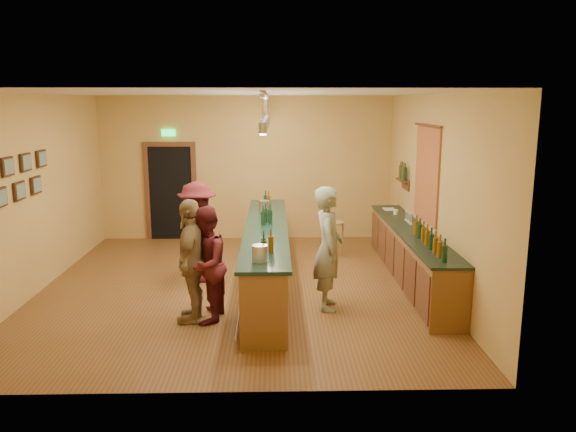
{
  "coord_description": "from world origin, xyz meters",
  "views": [
    {
      "loc": [
        0.63,
        -9.05,
        3.07
      ],
      "look_at": [
        0.86,
        0.2,
        1.18
      ],
      "focal_mm": 35.0,
      "sensor_mm": 36.0,
      "label": 1
    }
  ],
  "objects_px": {
    "back_counter": "(411,255)",
    "customer_b": "(192,260)",
    "tasting_bar": "(266,252)",
    "bartender": "(328,248)",
    "customer_c": "(198,232)",
    "customer_a": "(205,265)",
    "bar_stool": "(336,229)"
  },
  "relations": [
    {
      "from": "bartender",
      "to": "customer_c",
      "type": "bearing_deg",
      "value": 59.94
    },
    {
      "from": "back_counter",
      "to": "customer_a",
      "type": "height_order",
      "value": "customer_a"
    },
    {
      "from": "bartender",
      "to": "customer_b",
      "type": "relative_size",
      "value": 1.06
    },
    {
      "from": "back_counter",
      "to": "customer_c",
      "type": "relative_size",
      "value": 2.61
    },
    {
      "from": "bartender",
      "to": "customer_a",
      "type": "height_order",
      "value": "bartender"
    },
    {
      "from": "back_counter",
      "to": "customer_a",
      "type": "distance_m",
      "value": 3.73
    },
    {
      "from": "back_counter",
      "to": "customer_b",
      "type": "bearing_deg",
      "value": -155.3
    },
    {
      "from": "bartender",
      "to": "customer_b",
      "type": "bearing_deg",
      "value": 105.2
    },
    {
      "from": "tasting_bar",
      "to": "bartender",
      "type": "distance_m",
      "value": 1.41
    },
    {
      "from": "tasting_bar",
      "to": "customer_b",
      "type": "xyz_separation_m",
      "value": [
        -1.02,
        -1.43,
        0.28
      ]
    },
    {
      "from": "customer_c",
      "to": "tasting_bar",
      "type": "bearing_deg",
      "value": 70.86
    },
    {
      "from": "tasting_bar",
      "to": "customer_c",
      "type": "relative_size",
      "value": 2.92
    },
    {
      "from": "customer_b",
      "to": "bar_stool",
      "type": "height_order",
      "value": "customer_b"
    },
    {
      "from": "customer_c",
      "to": "bar_stool",
      "type": "height_order",
      "value": "customer_c"
    },
    {
      "from": "bar_stool",
      "to": "back_counter",
      "type": "bearing_deg",
      "value": -57.02
    },
    {
      "from": "tasting_bar",
      "to": "customer_c",
      "type": "xyz_separation_m",
      "value": [
        -1.18,
        0.37,
        0.27
      ]
    },
    {
      "from": "bar_stool",
      "to": "customer_b",
      "type": "bearing_deg",
      "value": -125.68
    },
    {
      "from": "bartender",
      "to": "customer_b",
      "type": "height_order",
      "value": "bartender"
    },
    {
      "from": "back_counter",
      "to": "customer_c",
      "type": "distance_m",
      "value": 3.69
    },
    {
      "from": "customer_c",
      "to": "bar_stool",
      "type": "distance_m",
      "value": 2.99
    },
    {
      "from": "back_counter",
      "to": "bar_stool",
      "type": "xyz_separation_m",
      "value": [
        -1.11,
        1.72,
        0.08
      ]
    },
    {
      "from": "bartender",
      "to": "tasting_bar",
      "type": "bearing_deg",
      "value": 46.04
    },
    {
      "from": "customer_b",
      "to": "bar_stool",
      "type": "xyz_separation_m",
      "value": [
        2.39,
        3.33,
        -0.32
      ]
    },
    {
      "from": "tasting_bar",
      "to": "customer_b",
      "type": "distance_m",
      "value": 1.78
    },
    {
      "from": "tasting_bar",
      "to": "customer_b",
      "type": "bearing_deg",
      "value": -125.55
    },
    {
      "from": "customer_b",
      "to": "customer_c",
      "type": "height_order",
      "value": "customer_b"
    },
    {
      "from": "tasting_bar",
      "to": "customer_b",
      "type": "height_order",
      "value": "customer_b"
    },
    {
      "from": "customer_a",
      "to": "customer_c",
      "type": "xyz_separation_m",
      "value": [
        -0.34,
        1.84,
        0.04
      ]
    },
    {
      "from": "back_counter",
      "to": "customer_a",
      "type": "relative_size",
      "value": 2.74
    },
    {
      "from": "back_counter",
      "to": "customer_c",
      "type": "bearing_deg",
      "value": 177.06
    },
    {
      "from": "back_counter",
      "to": "bar_stool",
      "type": "distance_m",
      "value": 2.05
    },
    {
      "from": "tasting_bar",
      "to": "bar_stool",
      "type": "bearing_deg",
      "value": 54.22
    }
  ]
}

